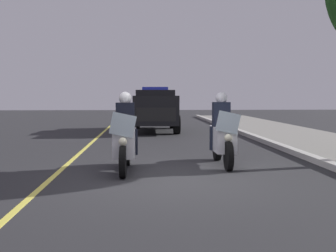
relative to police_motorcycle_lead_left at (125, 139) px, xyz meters
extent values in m
plane|color=#28282B|center=(0.92, 0.99, -0.70)|extent=(80.00, 80.00, 0.00)
cube|color=#E0D14C|center=(0.92, -1.42, -0.70)|extent=(48.00, 0.12, 0.01)
cylinder|color=black|center=(0.76, -0.01, -0.38)|extent=(0.64, 0.13, 0.64)
cylinder|color=black|center=(-0.74, 0.01, -0.38)|extent=(0.64, 0.15, 0.64)
cube|color=white|center=(0.03, 0.00, -0.08)|extent=(1.21, 0.46, 0.56)
ellipsoid|color=white|center=(0.08, 0.00, 0.22)|extent=(0.56, 0.33, 0.24)
cube|color=silver|center=(0.66, -0.01, 0.35)|extent=(0.07, 0.56, 0.53)
sphere|color=#F9F4CC|center=(0.72, -0.01, 0.02)|extent=(0.17, 0.17, 0.17)
sphere|color=red|center=(0.53, -0.17, 0.28)|extent=(0.09, 0.09, 0.09)
sphere|color=#1933F2|center=(0.53, 0.15, 0.28)|extent=(0.09, 0.09, 0.09)
cube|color=black|center=(-0.20, 0.00, 0.48)|extent=(0.29, 0.40, 0.60)
cube|color=black|center=(-0.13, 0.20, -0.08)|extent=(0.18, 0.14, 0.56)
cube|color=black|center=(-0.14, -0.20, -0.08)|extent=(0.18, 0.14, 0.56)
sphere|color=white|center=(-0.18, 0.00, 0.88)|extent=(0.28, 0.28, 0.28)
cylinder|color=black|center=(0.13, 2.24, -0.38)|extent=(0.64, 0.13, 0.64)
cylinder|color=black|center=(-1.37, 2.26, -0.38)|extent=(0.64, 0.15, 0.64)
cube|color=white|center=(-0.60, 2.25, -0.08)|extent=(1.21, 0.46, 0.56)
ellipsoid|color=white|center=(-0.55, 2.25, 0.22)|extent=(0.56, 0.33, 0.24)
cube|color=silver|center=(0.03, 2.24, 0.35)|extent=(0.07, 0.56, 0.53)
sphere|color=#F9F4CC|center=(0.09, 2.24, 0.02)|extent=(0.17, 0.17, 0.17)
sphere|color=red|center=(-0.10, 2.08, 0.28)|extent=(0.09, 0.09, 0.09)
sphere|color=#1933F2|center=(-0.09, 2.40, 0.28)|extent=(0.09, 0.09, 0.09)
cube|color=black|center=(-0.83, 2.25, 0.48)|extent=(0.29, 0.40, 0.60)
cube|color=black|center=(-0.76, 2.45, -0.08)|extent=(0.18, 0.14, 0.56)
cube|color=black|center=(-0.77, 2.05, -0.08)|extent=(0.18, 0.14, 0.56)
sphere|color=silver|center=(-0.81, 2.25, 0.88)|extent=(0.28, 0.28, 0.28)
cube|color=black|center=(-10.15, 0.94, 0.32)|extent=(4.92, 1.97, 1.24)
cube|color=black|center=(-10.45, 0.94, 1.02)|extent=(2.42, 1.78, 0.36)
cube|color=#2633D8|center=(-10.25, 0.94, 1.28)|extent=(0.30, 1.20, 0.14)
cube|color=black|center=(-7.75, 0.91, 0.18)|extent=(0.14, 1.62, 0.56)
cylinder|color=black|center=(-8.59, 1.82, -0.30)|extent=(0.80, 0.29, 0.80)
cylinder|color=black|center=(-8.61, 0.02, -0.30)|extent=(0.80, 0.29, 0.80)
cylinder|color=black|center=(-11.68, 1.86, -0.30)|extent=(0.80, 0.29, 0.80)
cylinder|color=black|center=(-11.71, 0.06, -0.30)|extent=(0.80, 0.29, 0.80)
camera|label=1|loc=(8.83, 0.41, 0.92)|focal=43.70mm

